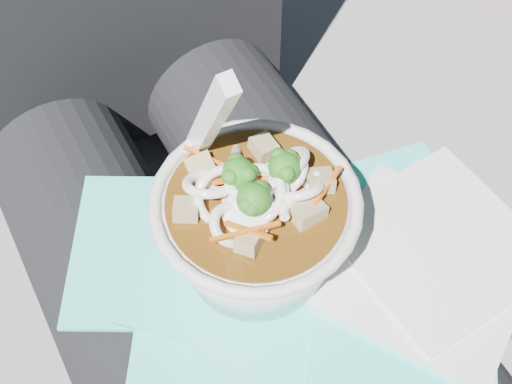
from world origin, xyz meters
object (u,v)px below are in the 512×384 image
stone_ledge (191,308)px  person_body (192,204)px  plastic_bag (300,279)px  lap (240,300)px  udon_bowl (256,222)px

stone_ledge → person_body: bearing=-90.0°
stone_ledge → plastic_bag: 0.42m
stone_ledge → plastic_bag: size_ratio=2.97×
person_body → plastic_bag: size_ratio=2.92×
lap → plastic_bag: size_ratio=1.42×
lap → plastic_bag: 0.09m
stone_ledge → lap: 0.33m
person_body → lap: bearing=-90.0°
stone_ledge → person_body: size_ratio=1.02×
person_body → plastic_bag: 0.15m
person_body → plastic_bag: (0.03, -0.13, 0.05)m
stone_ledge → udon_bowl: size_ratio=5.11×
lap → udon_bowl: bearing=-60.3°
stone_ledge → lap: (0.00, -0.15, 0.29)m
person_body → udon_bowl: bearing=-85.8°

